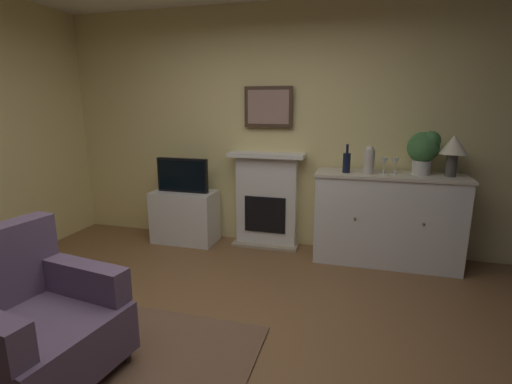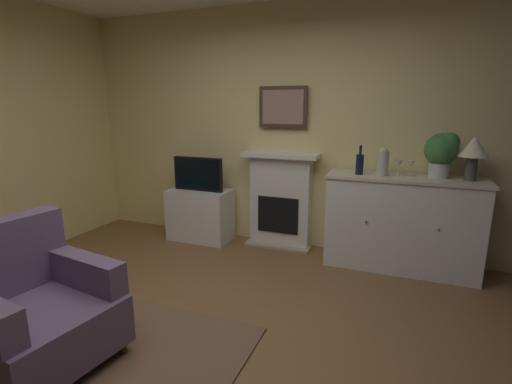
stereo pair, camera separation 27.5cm
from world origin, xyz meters
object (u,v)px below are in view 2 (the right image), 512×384
at_px(fireplace_unit, 280,200).
at_px(potted_plant_small, 442,151).
at_px(table_lamp, 474,150).
at_px(wine_bottle, 360,164).
at_px(armchair, 33,309).
at_px(sideboard_cabinet, 401,223).
at_px(tv_cabinet, 200,215).
at_px(framed_picture, 283,107).
at_px(tv_set, 198,174).
at_px(wine_glass_center, 411,165).
at_px(wine_glass_left, 399,164).
at_px(vase_decorative, 383,162).

relative_size(fireplace_unit, potted_plant_small, 2.56).
relative_size(fireplace_unit, table_lamp, 2.75).
xyz_separation_m(wine_bottle, armchair, (-1.69, -2.33, -0.68)).
bearing_deg(sideboard_cabinet, tv_cabinet, 179.63).
xyz_separation_m(framed_picture, tv_set, (-0.97, -0.23, -0.78)).
height_order(fireplace_unit, wine_glass_center, wine_glass_center).
height_order(framed_picture, tv_cabinet, framed_picture).
height_order(sideboard_cabinet, wine_glass_left, wine_glass_left).
relative_size(wine_bottle, wine_glass_center, 1.76).
height_order(fireplace_unit, tv_cabinet, fireplace_unit).
bearing_deg(framed_picture, wine_bottle, -16.92).
bearing_deg(tv_set, wine_bottle, -1.22).
xyz_separation_m(fireplace_unit, wine_bottle, (0.89, -0.22, 0.51)).
bearing_deg(fireplace_unit, wine_bottle, -14.21).
bearing_deg(fireplace_unit, vase_decorative, -11.63).
xyz_separation_m(sideboard_cabinet, armchair, (-2.13, -2.38, -0.09)).
bearing_deg(potted_plant_small, armchair, -134.97).
bearing_deg(wine_glass_center, potted_plant_small, 15.70).
bearing_deg(framed_picture, vase_decorative, -13.86).
distance_m(sideboard_cabinet, wine_bottle, 0.73).
relative_size(table_lamp, wine_glass_center, 2.42).
bearing_deg(wine_glass_left, tv_set, 179.12).
height_order(fireplace_unit, framed_picture, framed_picture).
distance_m(table_lamp, potted_plant_small, 0.26).
xyz_separation_m(fireplace_unit, sideboard_cabinet, (1.32, -0.18, -0.07)).
distance_m(framed_picture, vase_decorative, 1.25).
bearing_deg(framed_picture, armchair, -107.19).
height_order(wine_glass_center, armchair, wine_glass_center).
bearing_deg(armchair, framed_picture, 72.81).
bearing_deg(sideboard_cabinet, wine_glass_left, -149.61).
relative_size(sideboard_cabinet, table_lamp, 3.68).
bearing_deg(table_lamp, wine_glass_left, -176.10).
relative_size(wine_bottle, armchair, 0.32).
bearing_deg(armchair, tv_set, 94.09).
distance_m(fireplace_unit, table_lamp, 2.00).
xyz_separation_m(framed_picture, potted_plant_small, (1.62, -0.18, -0.40)).
bearing_deg(sideboard_cabinet, tv_set, -179.80).
distance_m(fireplace_unit, sideboard_cabinet, 1.33).
xyz_separation_m(wine_bottle, tv_set, (-1.86, 0.04, -0.24)).
bearing_deg(tv_set, potted_plant_small, 1.18).
xyz_separation_m(framed_picture, sideboard_cabinet, (1.32, -0.22, -1.13)).
xyz_separation_m(wine_glass_left, tv_set, (-2.22, 0.03, -0.25)).
bearing_deg(table_lamp, tv_cabinet, 179.70).
xyz_separation_m(wine_bottle, tv_cabinet, (-1.86, 0.06, -0.75)).
distance_m(framed_picture, wine_bottle, 1.08).
bearing_deg(framed_picture, tv_cabinet, -167.99).
bearing_deg(table_lamp, potted_plant_small, 169.72).
xyz_separation_m(fireplace_unit, armchair, (-0.81, -2.56, -0.17)).
height_order(tv_set, potted_plant_small, potted_plant_small).
bearing_deg(fireplace_unit, sideboard_cabinet, -7.64).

